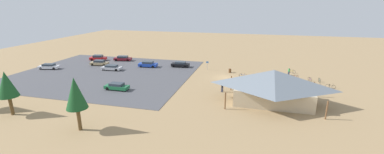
{
  "coord_description": "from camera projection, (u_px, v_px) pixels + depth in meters",
  "views": [
    {
      "loc": [
        -5.82,
        51.57,
        15.55
      ],
      "look_at": [
        6.01,
        5.14,
        1.2
      ],
      "focal_mm": 23.4,
      "sensor_mm": 36.0,
      "label": 1
    }
  ],
  "objects": [
    {
      "name": "parking_lot_asphalt",
      "position": [
        106.0,
        73.0,
        57.13
      ],
      "size": [
        38.91,
        32.9,
        0.05
      ],
      "primitive_type": "cube",
      "color": "#4C4C51",
      "rests_on": "ground"
    },
    {
      "name": "pine_midwest",
      "position": [
        75.0,
        94.0,
        30.39
      ],
      "size": [
        2.6,
        2.6,
        6.97
      ],
      "color": "brown",
      "rests_on": "ground"
    },
    {
      "name": "lot_sign",
      "position": [
        207.0,
        64.0,
        59.41
      ],
      "size": [
        0.56,
        0.08,
        2.2
      ],
      "color": "#99999E",
      "rests_on": "ground"
    },
    {
      "name": "car_silver_back_corner",
      "position": [
        112.0,
        67.0,
        59.39
      ],
      "size": [
        4.85,
        2.1,
        1.24
      ],
      "color": "#BCBCC1",
      "rests_on": "parking_lot_asphalt"
    },
    {
      "name": "car_black_aisle_side",
      "position": [
        180.0,
        64.0,
        62.28
      ],
      "size": [
        4.51,
        2.12,
        1.36
      ],
      "color": "black",
      "rests_on": "parking_lot_asphalt"
    },
    {
      "name": "car_green_by_curb",
      "position": [
        117.0,
        86.0,
        46.01
      ],
      "size": [
        4.42,
        1.72,
        1.3
      ],
      "color": "#1E6B3D",
      "rests_on": "parking_lot_asphalt"
    },
    {
      "name": "bicycle_purple_edge_south",
      "position": [
        310.0,
        79.0,
        51.24
      ],
      "size": [
        0.54,
        1.67,
        0.87
      ],
      "color": "black",
      "rests_on": "ground"
    },
    {
      "name": "bicycle_black_trailside",
      "position": [
        331.0,
        86.0,
        47.01
      ],
      "size": [
        1.63,
        0.67,
        0.88
      ],
      "color": "black",
      "rests_on": "ground"
    },
    {
      "name": "bike_pavilion",
      "position": [
        273.0,
        85.0,
        39.51
      ],
      "size": [
        14.29,
        9.2,
        5.46
      ],
      "color": "#C6B28E",
      "rests_on": "ground"
    },
    {
      "name": "car_white_inner_stall",
      "position": [
        49.0,
        66.0,
        60.31
      ],
      "size": [
        4.94,
        2.67,
        1.31
      ],
      "color": "white",
      "rests_on": "parking_lot_asphalt"
    },
    {
      "name": "visitor_near_lot",
      "position": [
        222.0,
        87.0,
        44.92
      ],
      "size": [
        0.37,
        0.36,
        1.71
      ],
      "color": "#2D3347",
      "rests_on": "ground"
    },
    {
      "name": "car_blue_mid_lot",
      "position": [
        148.0,
        64.0,
        62.24
      ],
      "size": [
        4.72,
        2.27,
        1.42
      ],
      "color": "#1E42B2",
      "rests_on": "parking_lot_asphalt"
    },
    {
      "name": "trash_bin",
      "position": [
        230.0,
        71.0,
        57.47
      ],
      "size": [
        0.6,
        0.6,
        0.9
      ],
      "primitive_type": "cylinder",
      "color": "brown",
      "rests_on": "ground"
    },
    {
      "name": "bicycle_orange_mid_cluster",
      "position": [
        322.0,
        88.0,
        46.12
      ],
      "size": [
        1.32,
        1.26,
        0.91
      ],
      "color": "black",
      "rests_on": "ground"
    },
    {
      "name": "car_maroon_far_end",
      "position": [
        123.0,
        58.0,
        68.92
      ],
      "size": [
        4.94,
        2.51,
        1.36
      ],
      "color": "maroon",
      "rests_on": "parking_lot_asphalt"
    },
    {
      "name": "bicycle_teal_lone_east",
      "position": [
        319.0,
        80.0,
        50.57
      ],
      "size": [
        0.48,
        1.72,
        0.83
      ],
      "color": "black",
      "rests_on": "ground"
    },
    {
      "name": "bicycle_red_yard_front",
      "position": [
        295.0,
        77.0,
        52.66
      ],
      "size": [
        1.48,
        0.95,
        0.89
      ],
      "color": "black",
      "rests_on": "ground"
    },
    {
      "name": "pine_far_east",
      "position": [
        6.0,
        85.0,
        34.82
      ],
      "size": [
        2.69,
        2.69,
        6.45
      ],
      "color": "brown",
      "rests_on": "ground"
    },
    {
      "name": "visitor_by_pavilion",
      "position": [
        289.0,
        71.0,
        55.27
      ],
      "size": [
        0.37,
        0.4,
        1.75
      ],
      "color": "#2D3347",
      "rests_on": "ground"
    },
    {
      "name": "car_red_front_row",
      "position": [
        98.0,
        58.0,
        69.36
      ],
      "size": [
        4.63,
        2.57,
        1.5
      ],
      "color": "red",
      "rests_on": "parking_lot_asphalt"
    },
    {
      "name": "bicycle_blue_yard_right",
      "position": [
        243.0,
        75.0,
        54.36
      ],
      "size": [
        1.64,
        0.48,
        0.78
      ],
      "color": "black",
      "rests_on": "ground"
    },
    {
      "name": "car_tan_second_row",
      "position": [
        99.0,
        63.0,
        63.83
      ],
      "size": [
        4.68,
        2.29,
        1.38
      ],
      "color": "tan",
      "rests_on": "parking_lot_asphalt"
    },
    {
      "name": "visitor_crossing_yard",
      "position": [
        274.0,
        80.0,
        49.22
      ],
      "size": [
        0.37,
        0.4,
        1.75
      ],
      "color": "#2D3347",
      "rests_on": "ground"
    },
    {
      "name": "bicycle_yellow_yard_center",
      "position": [
        292.0,
        71.0,
        57.1
      ],
      "size": [
        1.57,
        0.95,
        0.85
      ],
      "color": "black",
      "rests_on": "ground"
    },
    {
      "name": "ground",
      "position": [
        225.0,
        78.0,
        53.71
      ],
      "size": [
        160.0,
        160.0,
        0.0
      ],
      "primitive_type": "plane",
      "color": "#9E7F56",
      "rests_on": "ground"
    }
  ]
}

